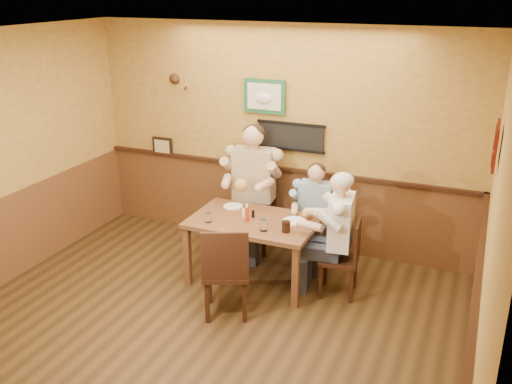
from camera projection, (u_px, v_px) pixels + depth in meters
room at (202, 172)px, 4.95m from camera, size 5.02×5.03×2.81m
dining_table at (254, 227)px, 6.38m from camera, size 1.40×0.90×0.75m
chair_back_left at (254, 211)px, 7.21m from camera, size 0.52×0.52×1.03m
chair_back_right at (315, 232)px, 6.87m from camera, size 0.39×0.39×0.80m
chair_right_end at (339, 257)px, 6.17m from camera, size 0.45×0.45×0.88m
chair_near_side at (226, 269)px, 5.78m from camera, size 0.61×0.61×1.00m
diner_tan_shirt at (254, 195)px, 7.13m from camera, size 0.74×0.74×1.47m
diner_blue_polo at (315, 219)px, 6.81m from camera, size 0.55×0.55×1.14m
diner_white_elder at (340, 241)px, 6.10m from camera, size 0.64×0.64×1.26m
water_glass_left at (208, 218)px, 6.27m from camera, size 0.08×0.08×0.11m
water_glass_mid at (263, 225)px, 6.04m from camera, size 0.09×0.09×0.13m
cola_tumbler at (286, 227)px, 6.01m from camera, size 0.10×0.10×0.12m
hot_sauce_bottle at (247, 214)px, 6.26m from camera, size 0.05×0.05×0.19m
salt_shaker at (244, 213)px, 6.39m from camera, size 0.04×0.04×0.10m
pepper_shaker at (253, 214)px, 6.40m from camera, size 0.04×0.04×0.08m
plate_far_left at (233, 206)px, 6.70m from camera, size 0.25×0.25×0.02m
plate_far_right at (295, 221)px, 6.28m from camera, size 0.31×0.31×0.02m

